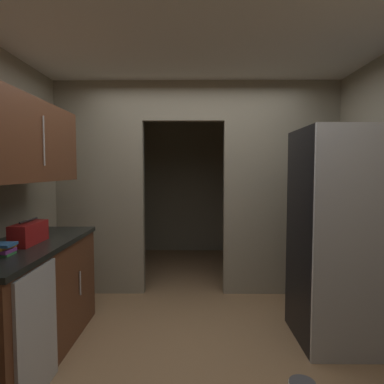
% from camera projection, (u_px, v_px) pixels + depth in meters
% --- Properties ---
extents(ground, '(20.00, 20.00, 0.00)m').
position_uv_depth(ground, '(198.00, 357.00, 2.74)').
color(ground, '#93704C').
extents(kitchen_overhead_slab, '(3.81, 6.93, 0.06)m').
position_uv_depth(kitchen_overhead_slab, '(197.00, 48.00, 3.01)').
color(kitchen_overhead_slab, silver).
extents(kitchen_partition, '(3.41, 0.12, 2.58)m').
position_uv_depth(kitchen_partition, '(201.00, 183.00, 4.11)').
color(kitchen_partition, gray).
rests_on(kitchen_partition, ground).
extents(adjoining_room_shell, '(3.41, 2.29, 2.58)m').
position_uv_depth(adjoining_room_shell, '(196.00, 184.00, 5.72)').
color(adjoining_room_shell, gray).
rests_on(adjoining_room_shell, ground).
extents(refrigerator, '(0.76, 0.79, 1.88)m').
position_uv_depth(refrigerator, '(342.00, 236.00, 2.96)').
color(refrigerator, black).
rests_on(refrigerator, ground).
extents(lower_cabinet_run, '(0.64, 1.67, 0.93)m').
position_uv_depth(lower_cabinet_run, '(26.00, 301.00, 2.71)').
color(lower_cabinet_run, brown).
rests_on(lower_cabinet_run, ground).
extents(dishwasher, '(0.02, 0.56, 0.87)m').
position_uv_depth(dishwasher, '(38.00, 333.00, 2.24)').
color(dishwasher, '#B7BABC').
rests_on(dishwasher, ground).
extents(upper_cabinet_counterside, '(0.36, 1.51, 0.64)m').
position_uv_depth(upper_cabinet_counterside, '(21.00, 141.00, 2.62)').
color(upper_cabinet_counterside, brown).
extents(boombox, '(0.16, 0.40, 0.20)m').
position_uv_depth(boombox, '(29.00, 233.00, 2.70)').
color(boombox, maroon).
rests_on(boombox, lower_cabinet_run).
extents(book_stack, '(0.13, 0.17, 0.08)m').
position_uv_depth(book_stack, '(4.00, 249.00, 2.33)').
color(book_stack, '#388C47').
rests_on(book_stack, lower_cabinet_run).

